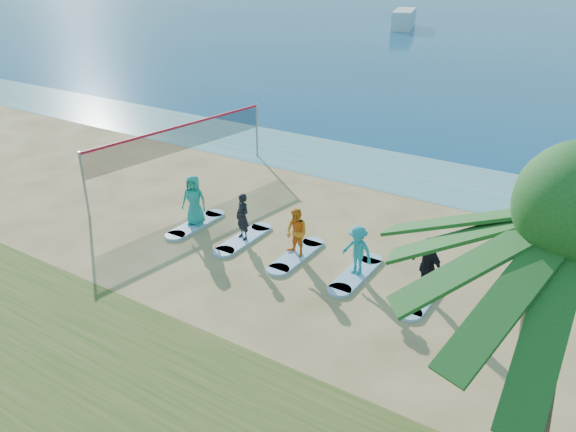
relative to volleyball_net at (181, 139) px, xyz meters
The scene contains 14 objects.
ground 8.14m from the volleyball_net, 34.18° to the right, with size 600.00×600.00×0.00m, color tan.
shallow_water 9.12m from the volleyball_net, 42.75° to the left, with size 600.00×600.00×0.00m, color teal.
volleyball_net is the anchor object (origin of this frame).
boat_offshore_a 57.92m from the volleyball_net, 103.22° to the left, with size 2.36×8.38×2.25m, color silver.
surfboard_0 4.71m from the volleyball_net, 42.33° to the right, with size 0.70×2.20×0.09m, color #91BBE0.
student_0 4.42m from the volleyball_net, 42.33° to the right, with size 0.88×0.57×1.80m, color teal.
surfboard_1 6.32m from the volleyball_net, 28.80° to the right, with size 0.70×2.20×0.09m, color #91BBE0.
student_1 6.13m from the volleyball_net, 28.80° to the right, with size 0.58×0.38×1.59m, color black.
surfboard_2 8.16m from the volleyball_net, 21.48° to the right, with size 0.70×2.20×0.09m, color #91BBE0.
student_2 8.02m from the volleyball_net, 21.48° to the right, with size 0.76×0.59×1.56m, color orange.
surfboard_3 10.10m from the volleyball_net, 17.04° to the right, with size 0.70×2.20×0.09m, color #91BBE0.
student_3 9.99m from the volleyball_net, 17.04° to the right, with size 1.00×0.57×1.54m, color teal.
surfboard_4 12.10m from the volleyball_net, 14.09° to the right, with size 0.70×2.20×0.09m, color #91BBE0.
student_4 11.99m from the volleyball_net, 14.09° to the right, with size 1.04×0.43×1.77m, color black.
Camera 1 is at (9.06, -11.71, 8.72)m, focal length 35.00 mm.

